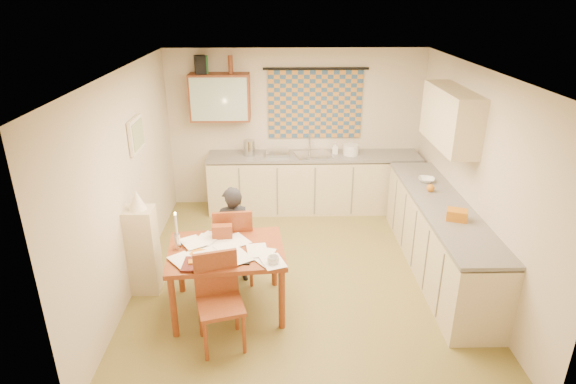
{
  "coord_description": "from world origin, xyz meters",
  "views": [
    {
      "loc": [
        -0.28,
        -5.17,
        3.27
      ],
      "look_at": [
        -0.17,
        0.2,
        1.03
      ],
      "focal_mm": 30.0,
      "sensor_mm": 36.0,
      "label": 1
    }
  ],
  "objects_px": {
    "counter_right": "(438,237)",
    "dining_table": "(228,279)",
    "person": "(233,235)",
    "shelf_stand": "(143,250)",
    "chair_far": "(234,257)",
    "stove": "(470,288)",
    "counter_back": "(313,183)"
  },
  "relations": [
    {
      "from": "counter_back",
      "to": "counter_right",
      "type": "xyz_separation_m",
      "value": [
        1.42,
        -1.88,
        -0.0
      ]
    },
    {
      "from": "chair_far",
      "to": "person",
      "type": "height_order",
      "value": "person"
    },
    {
      "from": "counter_right",
      "to": "person",
      "type": "xyz_separation_m",
      "value": [
        -2.52,
        -0.19,
        0.16
      ]
    },
    {
      "from": "shelf_stand",
      "to": "counter_back",
      "type": "bearing_deg",
      "value": 46.7
    },
    {
      "from": "stove",
      "to": "dining_table",
      "type": "distance_m",
      "value": 2.56
    },
    {
      "from": "dining_table",
      "to": "shelf_stand",
      "type": "height_order",
      "value": "shelf_stand"
    },
    {
      "from": "counter_right",
      "to": "dining_table",
      "type": "distance_m",
      "value": 2.66
    },
    {
      "from": "person",
      "to": "shelf_stand",
      "type": "bearing_deg",
      "value": -3.59
    },
    {
      "from": "stove",
      "to": "person",
      "type": "height_order",
      "value": "person"
    },
    {
      "from": "stove",
      "to": "chair_far",
      "type": "xyz_separation_m",
      "value": [
        -2.52,
        0.9,
        -0.13
      ]
    },
    {
      "from": "counter_right",
      "to": "person",
      "type": "bearing_deg",
      "value": -175.65
    },
    {
      "from": "stove",
      "to": "counter_right",
      "type": "bearing_deg",
      "value": 90.0
    },
    {
      "from": "stove",
      "to": "chair_far",
      "type": "bearing_deg",
      "value": 160.41
    },
    {
      "from": "counter_back",
      "to": "stove",
      "type": "distance_m",
      "value": 3.28
    },
    {
      "from": "counter_back",
      "to": "counter_right",
      "type": "relative_size",
      "value": 1.12
    },
    {
      "from": "counter_back",
      "to": "chair_far",
      "type": "relative_size",
      "value": 3.32
    },
    {
      "from": "person",
      "to": "counter_right",
      "type": "bearing_deg",
      "value": 170.77
    },
    {
      "from": "chair_far",
      "to": "person",
      "type": "xyz_separation_m",
      "value": [
        -0.0,
        -0.01,
        0.3
      ]
    },
    {
      "from": "counter_right",
      "to": "person",
      "type": "relative_size",
      "value": 2.41
    },
    {
      "from": "stove",
      "to": "shelf_stand",
      "type": "distance_m",
      "value": 3.61
    },
    {
      "from": "dining_table",
      "to": "chair_far",
      "type": "relative_size",
      "value": 1.31
    },
    {
      "from": "chair_far",
      "to": "shelf_stand",
      "type": "distance_m",
      "value": 1.06
    },
    {
      "from": "counter_right",
      "to": "person",
      "type": "height_order",
      "value": "person"
    },
    {
      "from": "stove",
      "to": "chair_far",
      "type": "height_order",
      "value": "chair_far"
    },
    {
      "from": "shelf_stand",
      "to": "person",
      "type": "bearing_deg",
      "value": 9.99
    },
    {
      "from": "stove",
      "to": "dining_table",
      "type": "bearing_deg",
      "value": 172.94
    },
    {
      "from": "person",
      "to": "stove",
      "type": "bearing_deg",
      "value": 146.99
    },
    {
      "from": "counter_back",
      "to": "shelf_stand",
      "type": "height_order",
      "value": "shelf_stand"
    },
    {
      "from": "counter_right",
      "to": "chair_far",
      "type": "relative_size",
      "value": 2.97
    },
    {
      "from": "counter_back",
      "to": "dining_table",
      "type": "height_order",
      "value": "counter_back"
    },
    {
      "from": "counter_back",
      "to": "shelf_stand",
      "type": "distance_m",
      "value": 3.09
    },
    {
      "from": "dining_table",
      "to": "chair_far",
      "type": "xyz_separation_m",
      "value": [
        0.02,
        0.58,
        -0.07
      ]
    }
  ]
}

